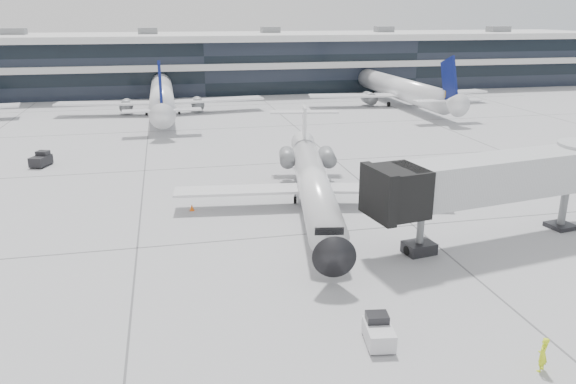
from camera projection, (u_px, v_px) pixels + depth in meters
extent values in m
plane|color=#97979A|center=(282.00, 236.00, 39.89)|extent=(220.00, 220.00, 0.00)
cube|color=black|center=(201.00, 65.00, 114.68)|extent=(170.00, 22.00, 10.00)
cylinder|color=silver|center=(314.00, 185.00, 44.40)|extent=(6.40, 22.42, 2.51)
cone|color=black|center=(332.00, 248.00, 32.53)|extent=(2.93, 3.01, 2.51)
cone|color=silver|center=(304.00, 146.00, 56.35)|extent=(2.87, 3.35, 2.39)
cube|color=silver|center=(238.00, 190.00, 45.26)|extent=(10.43, 3.50, 0.20)
cube|color=silver|center=(387.00, 189.00, 45.70)|extent=(10.51, 4.84, 0.20)
cylinder|color=slate|center=(287.00, 157.00, 51.48)|extent=(1.93, 3.36, 1.40)
cylinder|color=slate|center=(327.00, 157.00, 51.61)|extent=(1.93, 3.36, 1.40)
cube|color=silver|center=(304.00, 128.00, 55.23)|extent=(0.68, 2.43, 4.19)
cube|color=silver|center=(304.00, 112.00, 55.13)|extent=(6.86, 2.64, 0.15)
cylinder|color=black|center=(325.00, 252.00, 36.56)|extent=(0.26, 0.54, 0.52)
cylinder|color=black|center=(295.00, 200.00, 46.68)|extent=(0.32, 0.63, 0.60)
cylinder|color=black|center=(329.00, 199.00, 46.78)|extent=(0.32, 0.63, 0.60)
cube|color=#B7B9BC|center=(498.00, 177.00, 37.74)|extent=(15.35, 5.44, 2.80)
cube|color=black|center=(399.00, 191.00, 35.04)|extent=(3.32, 3.85, 3.01)
cylinder|color=slate|center=(420.00, 232.00, 36.60)|extent=(0.47, 0.47, 3.01)
cube|color=black|center=(419.00, 248.00, 36.95)|extent=(2.16, 1.80, 0.75)
cylinder|color=slate|center=(563.00, 207.00, 40.94)|extent=(0.54, 0.54, 3.23)
imported|color=#E0FF1A|center=(543.00, 354.00, 24.63)|extent=(0.72, 0.66, 1.65)
cube|color=silver|center=(379.00, 334.00, 26.74)|extent=(1.53, 2.26, 0.86)
cube|color=black|center=(377.00, 318.00, 27.02)|extent=(1.16, 1.00, 0.48)
cylinder|color=black|center=(364.00, 332.00, 27.53)|extent=(0.23, 0.44, 0.42)
cylinder|color=black|center=(385.00, 331.00, 27.60)|extent=(0.23, 0.44, 0.42)
cylinder|color=black|center=(371.00, 349.00, 26.08)|extent=(0.23, 0.44, 0.42)
cylinder|color=black|center=(393.00, 348.00, 26.15)|extent=(0.23, 0.44, 0.42)
cone|color=#F55E0C|center=(192.00, 207.00, 44.97)|extent=(0.34, 0.34, 0.53)
cube|color=#F55E0C|center=(192.00, 210.00, 45.05)|extent=(0.37, 0.37, 0.03)
cube|color=black|center=(41.00, 161.00, 57.94)|extent=(2.15, 2.69, 0.96)
cube|color=black|center=(43.00, 153.00, 58.24)|extent=(1.44, 1.32, 0.53)
cylinder|color=black|center=(41.00, 162.00, 58.93)|extent=(0.35, 0.51, 0.47)
cylinder|color=black|center=(51.00, 162.00, 58.76)|extent=(0.35, 0.51, 0.47)
cylinder|color=black|center=(31.00, 166.00, 57.33)|extent=(0.35, 0.51, 0.47)
cylinder|color=black|center=(42.00, 166.00, 57.15)|extent=(0.35, 0.51, 0.47)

